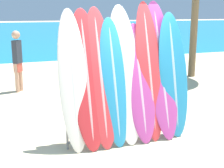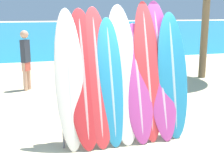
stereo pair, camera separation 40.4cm
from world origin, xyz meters
name	(u,v)px [view 1 (the left image)]	position (x,y,z in m)	size (l,w,h in m)	color
ground_plane	(146,152)	(0.00, 0.00, 0.00)	(160.00, 160.00, 0.00)	beige
ocean_water	(11,30)	(0.00, 39.59, 0.00)	(120.00, 60.00, 0.01)	teal
surfboard_rack	(127,116)	(-0.11, 0.57, 0.48)	(2.31, 0.04, 0.89)	slate
surfboard_slot_0	(73,81)	(-1.10, 0.63, 1.21)	(0.50, 0.63, 2.42)	silver
surfboard_slot_1	(87,79)	(-0.84, 0.65, 1.22)	(0.59, 0.78, 2.43)	red
surfboard_slot_2	(101,77)	(-0.60, 0.65, 1.23)	(0.54, 0.79, 2.46)	red
surfboard_slot_3	(114,82)	(-0.36, 0.61, 1.14)	(0.51, 0.71, 2.27)	teal
surfboard_slot_4	(125,74)	(-0.12, 0.65, 1.25)	(0.59, 0.77, 2.50)	silver
surfboard_slot_5	(140,83)	(0.15, 0.60, 1.08)	(0.56, 0.74, 2.16)	#B23D8E
surfboard_slot_6	(149,71)	(0.37, 0.65, 1.28)	(0.50, 0.74, 2.56)	red
surfboard_slot_7	(161,69)	(0.63, 0.68, 1.29)	(0.60, 0.89, 2.57)	#B23D8E
surfboard_slot_8	(173,75)	(0.86, 0.61, 1.18)	(0.60, 0.61, 2.36)	teal
person_near_water	(17,59)	(-1.69, 5.11, 0.99)	(0.30, 0.31, 1.82)	tan
person_mid_beach	(90,66)	(0.09, 3.60, 0.91)	(0.28, 0.27, 1.66)	#A87A5B
person_far_left	(72,48)	(0.81, 8.60, 0.84)	(0.25, 0.21, 1.53)	tan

